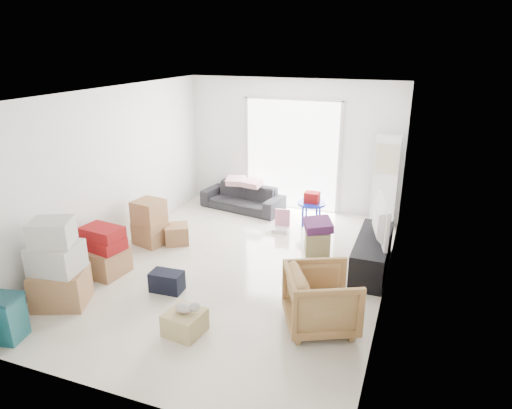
{
  "coord_description": "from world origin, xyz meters",
  "views": [
    {
      "loc": [
        2.56,
        -5.96,
        3.36
      ],
      "look_at": [
        0.25,
        0.2,
        1.01
      ],
      "focal_mm": 32.0,
      "sensor_mm": 36.0,
      "label": 1
    }
  ],
  "objects_px": {
    "armchair": "(322,296)",
    "storage_bins": "(1,318)",
    "tv_console": "(372,254)",
    "television": "(374,234)",
    "kids_table": "(312,202)",
    "wood_crate": "(185,322)",
    "ottoman": "(317,242)",
    "ac_tower": "(385,181)",
    "sofa": "(243,194)"
  },
  "relations": [
    {
      "from": "tv_console",
      "to": "armchair",
      "type": "bearing_deg",
      "value": -102.66
    },
    {
      "from": "wood_crate",
      "to": "storage_bins",
      "type": "bearing_deg",
      "value": -156.47
    },
    {
      "from": "ac_tower",
      "to": "sofa",
      "type": "distance_m",
      "value": 2.92
    },
    {
      "from": "television",
      "to": "sofa",
      "type": "height_order",
      "value": "sofa"
    },
    {
      "from": "sofa",
      "to": "ottoman",
      "type": "relative_size",
      "value": 4.39
    },
    {
      "from": "sofa",
      "to": "ottoman",
      "type": "bearing_deg",
      "value": -27.77
    },
    {
      "from": "ac_tower",
      "to": "sofa",
      "type": "height_order",
      "value": "ac_tower"
    },
    {
      "from": "television",
      "to": "wood_crate",
      "type": "relative_size",
      "value": 2.43
    },
    {
      "from": "ottoman",
      "to": "wood_crate",
      "type": "bearing_deg",
      "value": -109.55
    },
    {
      "from": "tv_console",
      "to": "armchair",
      "type": "height_order",
      "value": "armchair"
    },
    {
      "from": "television",
      "to": "ottoman",
      "type": "bearing_deg",
      "value": 59.8
    },
    {
      "from": "tv_console",
      "to": "ottoman",
      "type": "bearing_deg",
      "value": 162.89
    },
    {
      "from": "television",
      "to": "armchair",
      "type": "relative_size",
      "value": 1.22
    },
    {
      "from": "tv_console",
      "to": "television",
      "type": "distance_m",
      "value": 0.34
    },
    {
      "from": "tv_console",
      "to": "ottoman",
      "type": "height_order",
      "value": "tv_console"
    },
    {
      "from": "armchair",
      "to": "tv_console",
      "type": "bearing_deg",
      "value": -38.11
    },
    {
      "from": "sofa",
      "to": "storage_bins",
      "type": "relative_size",
      "value": 3.06
    },
    {
      "from": "tv_console",
      "to": "ottoman",
      "type": "distance_m",
      "value": 0.98
    },
    {
      "from": "wood_crate",
      "to": "television",
      "type": "bearing_deg",
      "value": 52.34
    },
    {
      "from": "television",
      "to": "sofa",
      "type": "distance_m",
      "value": 3.46
    },
    {
      "from": "ottoman",
      "to": "kids_table",
      "type": "relative_size",
      "value": 0.6
    },
    {
      "from": "television",
      "to": "storage_bins",
      "type": "bearing_deg",
      "value": 117.56
    },
    {
      "from": "armchair",
      "to": "wood_crate",
      "type": "xyz_separation_m",
      "value": [
        -1.52,
        -0.71,
        -0.29
      ]
    },
    {
      "from": "ottoman",
      "to": "ac_tower",
      "type": "bearing_deg",
      "value": 62.5
    },
    {
      "from": "armchair",
      "to": "storage_bins",
      "type": "xyz_separation_m",
      "value": [
        -3.5,
        -1.57,
        -0.14
      ]
    },
    {
      "from": "sofa",
      "to": "kids_table",
      "type": "xyz_separation_m",
      "value": [
        1.59,
        -0.37,
        0.14
      ]
    },
    {
      "from": "television",
      "to": "armchair",
      "type": "height_order",
      "value": "armchair"
    },
    {
      "from": "ottoman",
      "to": "wood_crate",
      "type": "height_order",
      "value": "ottoman"
    },
    {
      "from": "armchair",
      "to": "ottoman",
      "type": "distance_m",
      "value": 2.15
    },
    {
      "from": "ottoman",
      "to": "wood_crate",
      "type": "xyz_separation_m",
      "value": [
        -0.99,
        -2.78,
        -0.06
      ]
    },
    {
      "from": "ac_tower",
      "to": "ottoman",
      "type": "xyz_separation_m",
      "value": [
        -0.88,
        -1.7,
        -0.68
      ]
    },
    {
      "from": "ac_tower",
      "to": "sofa",
      "type": "relative_size",
      "value": 1.0
    },
    {
      "from": "ac_tower",
      "to": "storage_bins",
      "type": "distance_m",
      "value": 6.61
    },
    {
      "from": "armchair",
      "to": "storage_bins",
      "type": "bearing_deg",
      "value": 88.67
    },
    {
      "from": "ac_tower",
      "to": "ottoman",
      "type": "distance_m",
      "value": 2.03
    },
    {
      "from": "armchair",
      "to": "wood_crate",
      "type": "relative_size",
      "value": 2.0
    },
    {
      "from": "wood_crate",
      "to": "ac_tower",
      "type": "bearing_deg",
      "value": 67.32
    },
    {
      "from": "ac_tower",
      "to": "kids_table",
      "type": "bearing_deg",
      "value": -157.73
    },
    {
      "from": "armchair",
      "to": "storage_bins",
      "type": "relative_size",
      "value": 1.5
    },
    {
      "from": "ac_tower",
      "to": "storage_bins",
      "type": "relative_size",
      "value": 3.06
    },
    {
      "from": "armchair",
      "to": "storage_bins",
      "type": "height_order",
      "value": "armchair"
    },
    {
      "from": "ac_tower",
      "to": "kids_table",
      "type": "xyz_separation_m",
      "value": [
        -1.28,
        -0.52,
        -0.39
      ]
    },
    {
      "from": "sofa",
      "to": "kids_table",
      "type": "bearing_deg",
      "value": -3.02
    },
    {
      "from": "kids_table",
      "to": "ac_tower",
      "type": "bearing_deg",
      "value": 22.27
    },
    {
      "from": "television",
      "to": "sofa",
      "type": "xyz_separation_m",
      "value": [
        -2.92,
        1.84,
        -0.26
      ]
    },
    {
      "from": "armchair",
      "to": "wood_crate",
      "type": "distance_m",
      "value": 1.7
    },
    {
      "from": "ac_tower",
      "to": "wood_crate",
      "type": "xyz_separation_m",
      "value": [
        -1.87,
        -4.48,
        -0.73
      ]
    },
    {
      "from": "kids_table",
      "to": "wood_crate",
      "type": "distance_m",
      "value": 4.01
    },
    {
      "from": "storage_bins",
      "to": "kids_table",
      "type": "height_order",
      "value": "kids_table"
    },
    {
      "from": "ac_tower",
      "to": "armchair",
      "type": "xyz_separation_m",
      "value": [
        -0.35,
        -3.77,
        -0.45
      ]
    }
  ]
}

